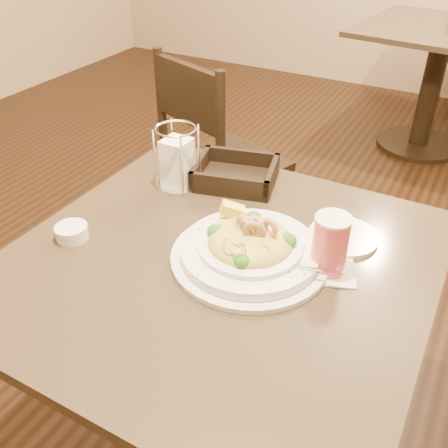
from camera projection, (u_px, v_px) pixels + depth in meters
The scene contains 9 objects.
main_table at pixel (220, 333), 1.24m from camera, with size 0.90×0.90×0.75m.
background_table at pixel (435, 68), 2.99m from camera, with size 1.00×1.00×0.75m.
dining_chair_near at pixel (216, 158), 2.06m from camera, with size 0.54×0.54×0.93m.
pasta_bowl at pixel (250, 247), 1.09m from camera, with size 0.39×0.35×0.11m.
drink_glass at pixel (330, 245), 1.04m from camera, with size 0.15×0.15×0.13m.
bread_basket at pixel (235, 175), 1.37m from camera, with size 0.25×0.22×0.06m.
napkin_caddy at pixel (178, 162), 1.33m from camera, with size 0.11×0.11×0.17m.
side_plate at pixel (343, 236), 1.17m from camera, with size 0.16×0.16×0.01m, color white.
butter_ramekin at pixel (72, 232), 1.16m from camera, with size 0.08×0.08×0.03m, color white.
Camera 1 is at (0.43, -0.76, 1.44)m, focal length 40.00 mm.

